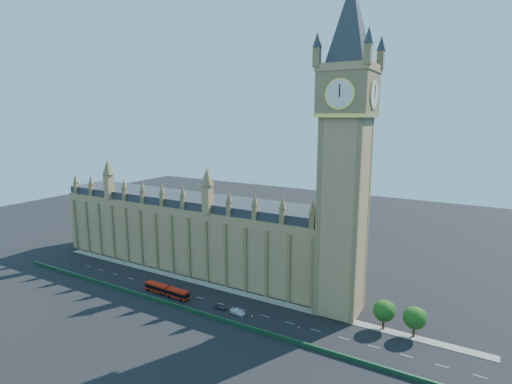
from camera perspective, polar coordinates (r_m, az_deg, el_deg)
The scene contains 15 objects.
ground at distance 133.58m, azimuth -6.53°, elevation -15.18°, with size 400.00×400.00×0.00m, color black.
palace_westminster at distance 159.26m, azimuth -9.20°, elevation -5.57°, with size 120.00×20.00×28.00m.
elizabeth_tower at distance 115.27m, azimuth 12.80°, elevation 8.65°, with size 20.59×20.59×105.00m.
bridge_parapet at distance 126.99m, azimuth -9.05°, elevation -16.40°, with size 160.00×0.60×1.20m, color #1E4C2D.
kerb_north at distance 140.53m, azimuth -4.17°, elevation -13.73°, with size 160.00×3.00×0.16m, color gray.
tree_east_near at distance 120.15m, azimuth 17.94°, elevation -15.78°, with size 6.00×6.00×8.50m.
tree_east_far at distance 119.07m, azimuth 21.86°, elevation -16.30°, with size 6.00×6.00×8.50m.
red_bus at distance 139.01m, azimuth -12.63°, elevation -13.58°, with size 17.81×3.33×3.01m.
car_grey at distance 128.00m, azimuth -5.13°, elevation -16.02°, with size 1.65×4.09×1.39m, color #42444A.
car_silver at distance 124.76m, azimuth -2.61°, elevation -16.72°, with size 1.57×4.49×1.48m, color #AFB1B7.
car_white at distance 124.41m, azimuth -2.64°, elevation -16.82°, with size 1.99×4.89×1.42m, color silver.
cone_a at distance 123.18m, azimuth -0.56°, elevation -17.29°, with size 0.60×0.60×0.74m.
cone_b at distance 124.17m, azimuth -1.93°, elevation -17.06°, with size 0.47×0.47×0.70m.
cone_c at distance 124.32m, azimuth -1.89°, elevation -17.03°, with size 0.50×0.50×0.65m.
cone_d at distance 118.07m, azimuth 6.11°, elevation -18.70°, with size 0.43×0.43×0.66m.
Camera 1 is at (72.25, -96.01, 58.36)m, focal length 28.00 mm.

